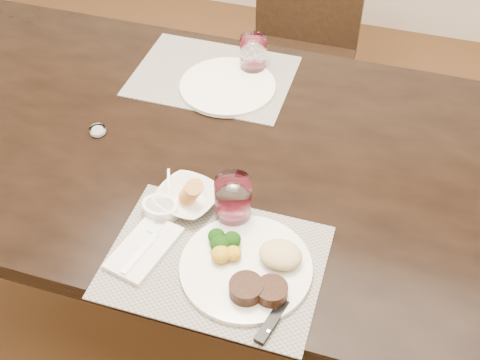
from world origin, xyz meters
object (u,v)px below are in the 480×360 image
(cracker_bowl, at_px, (187,198))
(far_plate, at_px, (228,86))
(chair_far, at_px, (301,42))
(wine_glass_near, at_px, (233,202))
(steak_knife, at_px, (276,309))
(dinner_plate, at_px, (252,267))

(cracker_bowl, bearing_deg, far_plate, 96.21)
(chair_far, xyz_separation_m, far_plate, (-0.07, -0.69, 0.26))
(wine_glass_near, height_order, far_plate, wine_glass_near)
(steak_knife, distance_m, cracker_bowl, 0.35)
(cracker_bowl, height_order, far_plate, cracker_bowl)
(wine_glass_near, bearing_deg, dinner_plate, -58.33)
(steak_knife, relative_size, far_plate, 0.93)
(cracker_bowl, bearing_deg, wine_glass_near, -4.23)
(chair_far, distance_m, cracker_bowl, 1.18)
(chair_far, xyz_separation_m, steak_knife, (0.25, -1.37, 0.26))
(cracker_bowl, xyz_separation_m, far_plate, (-0.05, 0.46, -0.01))
(chair_far, relative_size, wine_glass_near, 7.85)
(chair_far, distance_m, steak_knife, 1.41)
(chair_far, height_order, wine_glass_near, chair_far)
(chair_far, relative_size, far_plate, 3.26)
(steak_knife, distance_m, far_plate, 0.75)
(chair_far, xyz_separation_m, wine_glass_near, (0.09, -1.15, 0.30))
(wine_glass_near, bearing_deg, chair_far, 94.50)
(cracker_bowl, distance_m, wine_glass_near, 0.12)
(steak_knife, bearing_deg, far_plate, 129.77)
(dinner_plate, height_order, far_plate, dinner_plate)
(dinner_plate, bearing_deg, steak_knife, -30.75)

